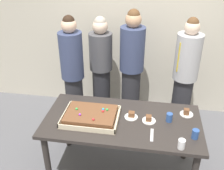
{
  "coord_description": "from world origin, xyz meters",
  "views": [
    {
      "loc": [
        0.27,
        -2.35,
        2.53
      ],
      "look_at": [
        -0.14,
        0.15,
        1.13
      ],
      "focal_mm": 41.82,
      "sensor_mm": 36.0,
      "label": 1
    }
  ],
  "objects_px": {
    "plated_slice_near_right": "(149,119)",
    "person_striped_tie_right": "(101,68)",
    "drink_cup_nearest": "(195,134)",
    "person_green_shirt_behind": "(132,68)",
    "drink_cup_far_end": "(169,117)",
    "drink_cup_middle": "(181,144)",
    "plated_slice_near_left": "(186,113)",
    "sheet_cake": "(91,116)",
    "plated_slice_far_left": "(131,116)",
    "person_left_edge_reaching": "(73,75)",
    "party_table": "(122,126)",
    "cake_server_utensil": "(152,135)",
    "person_serving_front": "(185,77)"
  },
  "relations": [
    {
      "from": "plated_slice_near_right",
      "to": "person_striped_tie_right",
      "type": "xyz_separation_m",
      "value": [
        -0.76,
        1.12,
        0.05
      ]
    },
    {
      "from": "drink_cup_nearest",
      "to": "person_green_shirt_behind",
      "type": "bearing_deg",
      "value": 121.49
    },
    {
      "from": "drink_cup_far_end",
      "to": "person_striped_tie_right",
      "type": "relative_size",
      "value": 0.06
    },
    {
      "from": "drink_cup_middle",
      "to": "person_green_shirt_behind",
      "type": "height_order",
      "value": "person_green_shirt_behind"
    },
    {
      "from": "plated_slice_near_left",
      "to": "plated_slice_near_right",
      "type": "distance_m",
      "value": 0.46
    },
    {
      "from": "sheet_cake",
      "to": "drink_cup_nearest",
      "type": "bearing_deg",
      "value": -7.53
    },
    {
      "from": "plated_slice_far_left",
      "to": "person_striped_tie_right",
      "type": "xyz_separation_m",
      "value": [
        -0.56,
        1.08,
        0.05
      ]
    },
    {
      "from": "drink_cup_far_end",
      "to": "person_green_shirt_behind",
      "type": "bearing_deg",
      "value": 117.16
    },
    {
      "from": "person_striped_tie_right",
      "to": "person_left_edge_reaching",
      "type": "height_order",
      "value": "person_left_edge_reaching"
    },
    {
      "from": "party_table",
      "to": "cake_server_utensil",
      "type": "bearing_deg",
      "value": -32.77
    },
    {
      "from": "plated_slice_far_left",
      "to": "drink_cup_far_end",
      "type": "xyz_separation_m",
      "value": [
        0.42,
        -0.01,
        0.03
      ]
    },
    {
      "from": "party_table",
      "to": "plated_slice_near_right",
      "type": "distance_m",
      "value": 0.32
    },
    {
      "from": "person_green_shirt_behind",
      "to": "person_left_edge_reaching",
      "type": "bearing_deg",
      "value": -50.08
    },
    {
      "from": "drink_cup_nearest",
      "to": "drink_cup_middle",
      "type": "bearing_deg",
      "value": -130.33
    },
    {
      "from": "drink_cup_far_end",
      "to": "person_serving_front",
      "type": "distance_m",
      "value": 0.94
    },
    {
      "from": "drink_cup_middle",
      "to": "person_striped_tie_right",
      "type": "relative_size",
      "value": 0.06
    },
    {
      "from": "plated_slice_far_left",
      "to": "person_left_edge_reaching",
      "type": "height_order",
      "value": "person_left_edge_reaching"
    },
    {
      "from": "plated_slice_near_right",
      "to": "drink_cup_nearest",
      "type": "distance_m",
      "value": 0.52
    },
    {
      "from": "person_serving_front",
      "to": "person_green_shirt_behind",
      "type": "height_order",
      "value": "person_green_shirt_behind"
    },
    {
      "from": "drink_cup_far_end",
      "to": "person_serving_front",
      "type": "height_order",
      "value": "person_serving_front"
    },
    {
      "from": "party_table",
      "to": "person_green_shirt_behind",
      "type": "relative_size",
      "value": 0.99
    },
    {
      "from": "drink_cup_far_end",
      "to": "cake_server_utensil",
      "type": "distance_m",
      "value": 0.33
    },
    {
      "from": "party_table",
      "to": "sheet_cake",
      "type": "height_order",
      "value": "sheet_cake"
    },
    {
      "from": "party_table",
      "to": "person_striped_tie_right",
      "type": "relative_size",
      "value": 1.07
    },
    {
      "from": "drink_cup_far_end",
      "to": "sheet_cake",
      "type": "bearing_deg",
      "value": -173.51
    },
    {
      "from": "sheet_cake",
      "to": "person_left_edge_reaching",
      "type": "xyz_separation_m",
      "value": [
        -0.43,
        0.78,
        0.09
      ]
    },
    {
      "from": "plated_slice_near_right",
      "to": "cake_server_utensil",
      "type": "height_order",
      "value": "plated_slice_near_right"
    },
    {
      "from": "drink_cup_far_end",
      "to": "drink_cup_middle",
      "type": "bearing_deg",
      "value": -76.29
    },
    {
      "from": "cake_server_utensil",
      "to": "person_left_edge_reaching",
      "type": "height_order",
      "value": "person_left_edge_reaching"
    },
    {
      "from": "person_green_shirt_behind",
      "to": "person_striped_tie_right",
      "type": "height_order",
      "value": "person_green_shirt_behind"
    },
    {
      "from": "plated_slice_near_right",
      "to": "person_green_shirt_behind",
      "type": "xyz_separation_m",
      "value": [
        -0.29,
        1.03,
        0.12
      ]
    },
    {
      "from": "cake_server_utensil",
      "to": "person_green_shirt_behind",
      "type": "distance_m",
      "value": 1.32
    },
    {
      "from": "person_serving_front",
      "to": "cake_server_utensil",
      "type": "bearing_deg",
      "value": 28.27
    },
    {
      "from": "sheet_cake",
      "to": "party_table",
      "type": "bearing_deg",
      "value": 6.62
    },
    {
      "from": "plated_slice_near_left",
      "to": "person_striped_tie_right",
      "type": "xyz_separation_m",
      "value": [
        -1.18,
        0.94,
        0.05
      ]
    },
    {
      "from": "sheet_cake",
      "to": "plated_slice_far_left",
      "type": "xyz_separation_m",
      "value": [
        0.44,
        0.1,
        -0.02
      ]
    },
    {
      "from": "plated_slice_near_left",
      "to": "person_left_edge_reaching",
      "type": "bearing_deg",
      "value": 160.74
    },
    {
      "from": "party_table",
      "to": "person_serving_front",
      "type": "distance_m",
      "value": 1.24
    },
    {
      "from": "plated_slice_near_left",
      "to": "drink_cup_middle",
      "type": "height_order",
      "value": "drink_cup_middle"
    },
    {
      "from": "drink_cup_middle",
      "to": "drink_cup_far_end",
      "type": "relative_size",
      "value": 1.0
    },
    {
      "from": "sheet_cake",
      "to": "person_left_edge_reaching",
      "type": "distance_m",
      "value": 0.89
    },
    {
      "from": "sheet_cake",
      "to": "plated_slice_far_left",
      "type": "bearing_deg",
      "value": 13.29
    },
    {
      "from": "plated_slice_near_right",
      "to": "person_green_shirt_behind",
      "type": "relative_size",
      "value": 0.08
    },
    {
      "from": "sheet_cake",
      "to": "plated_slice_far_left",
      "type": "relative_size",
      "value": 4.14
    },
    {
      "from": "plated_slice_far_left",
      "to": "drink_cup_nearest",
      "type": "height_order",
      "value": "drink_cup_nearest"
    },
    {
      "from": "sheet_cake",
      "to": "drink_cup_far_end",
      "type": "relative_size",
      "value": 6.2
    },
    {
      "from": "plated_slice_near_right",
      "to": "drink_cup_middle",
      "type": "height_order",
      "value": "drink_cup_middle"
    },
    {
      "from": "plated_slice_near_right",
      "to": "plated_slice_far_left",
      "type": "height_order",
      "value": "same"
    },
    {
      "from": "drink_cup_far_end",
      "to": "person_left_edge_reaching",
      "type": "relative_size",
      "value": 0.06
    },
    {
      "from": "party_table",
      "to": "plated_slice_far_left",
      "type": "relative_size",
      "value": 11.65
    }
  ]
}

